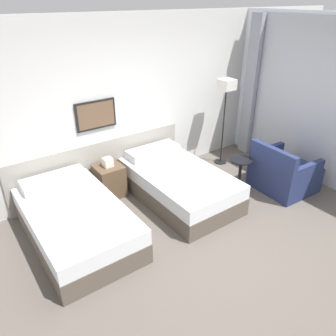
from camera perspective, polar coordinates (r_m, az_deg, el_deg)
ground_plane at (r=4.45m, az=8.78°, el=-13.08°), size 16.00×16.00×0.00m
wall_headboard at (r=5.40m, az=-7.29°, el=10.40°), size 10.00×0.10×2.70m
bed_near_door at (r=4.53m, az=-15.75°, el=-8.99°), size 1.12×1.92×0.62m
bed_near_window at (r=5.19m, az=1.72°, el=-2.73°), size 1.12×1.92×0.62m
nightstand at (r=5.32m, az=-10.15°, el=-2.12°), size 0.42×0.41×0.67m
floor_lamp at (r=6.02m, az=10.07°, el=12.69°), size 0.26×0.26×1.61m
side_table at (r=5.52m, az=12.48°, el=-0.12°), size 0.37×0.37×0.54m
armchair at (r=5.75m, az=19.39°, el=-0.99°), size 0.88×0.93×0.83m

